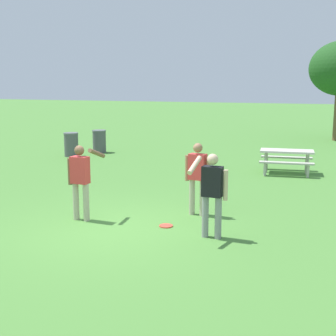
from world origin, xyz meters
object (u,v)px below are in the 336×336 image
at_px(person_catcher, 81,177).
at_px(person_bystander, 198,174).
at_px(person_thrower, 212,189).
at_px(picnic_table_near, 287,156).
at_px(trash_can_beside_table, 71,144).
at_px(trash_can_further_along, 99,141).
at_px(frisbee, 166,226).

height_order(person_catcher, person_bystander, same).
relative_size(person_thrower, person_catcher, 1.00).
xyz_separation_m(picnic_table_near, trash_can_beside_table, (-8.58, 0.60, -0.08)).
height_order(person_thrower, person_bystander, same).
bearing_deg(trash_can_further_along, trash_can_beside_table, -113.29).
distance_m(person_catcher, picnic_table_near, 7.82).
height_order(person_bystander, trash_can_beside_table, person_bystander).
height_order(person_catcher, frisbee, person_catcher).
relative_size(person_catcher, person_bystander, 1.00).
relative_size(person_thrower, trash_can_beside_table, 1.71).
bearing_deg(trash_can_beside_table, picnic_table_near, -4.03).
bearing_deg(picnic_table_near, person_catcher, -117.35).
relative_size(frisbee, trash_can_further_along, 0.30).
bearing_deg(person_thrower, picnic_table_near, 84.89).
xyz_separation_m(person_thrower, trash_can_further_along, (-7.38, 9.02, -0.48)).
height_order(frisbee, trash_can_further_along, trash_can_further_along).
bearing_deg(frisbee, person_thrower, -18.69).
distance_m(person_catcher, person_bystander, 2.57).
relative_size(person_thrower, person_bystander, 1.00).
height_order(person_thrower, frisbee, person_thrower).
distance_m(person_thrower, trash_can_further_along, 11.66).
bearing_deg(picnic_table_near, trash_can_beside_table, 175.97).
relative_size(person_bystander, trash_can_further_along, 1.71).
bearing_deg(picnic_table_near, trash_can_further_along, 166.54).
relative_size(picnic_table_near, trash_can_further_along, 1.92).
bearing_deg(person_bystander, person_thrower, -63.19).
height_order(person_bystander, trash_can_further_along, person_bystander).
bearing_deg(frisbee, picnic_table_near, 75.81).
relative_size(trash_can_beside_table, trash_can_further_along, 1.00).
relative_size(person_thrower, trash_can_further_along, 1.71).
bearing_deg(person_thrower, person_bystander, 116.81).
xyz_separation_m(trash_can_beside_table, trash_can_further_along, (0.57, 1.31, 0.00)).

